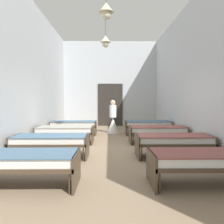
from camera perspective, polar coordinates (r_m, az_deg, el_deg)
ground_plane at (r=6.81m, az=-0.05°, el=-9.83°), size 5.85×12.92×0.10m
room_shell at (r=7.88m, az=-0.18°, el=9.83°), size 5.65×12.52×4.79m
bed_left_row_0 at (r=4.19m, az=-21.96°, el=-11.37°), size 1.90×0.84×0.57m
bed_right_row_0 at (r=4.26m, az=22.63°, el=-11.15°), size 1.90×0.84×0.57m
bed_left_row_1 at (r=5.97m, az=-15.33°, el=-6.99°), size 1.90×0.84×0.57m
bed_right_row_1 at (r=6.01m, az=15.36°, el=-6.91°), size 1.90×0.84×0.57m
bed_left_row_2 at (r=7.80m, az=-11.83°, el=-4.60°), size 1.90×0.84×0.57m
bed_right_row_2 at (r=7.84m, az=11.47°, el=-4.56°), size 1.90×0.84×0.57m
bed_left_row_3 at (r=9.66m, az=-9.69°, el=-3.11°), size 1.90×0.84×0.57m
bed_right_row_3 at (r=9.69m, az=9.07°, el=-3.09°), size 1.90×0.84×0.57m
nurse_near_aisle at (r=9.95m, az=0.24°, el=-2.37°), size 0.52×0.52×1.49m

